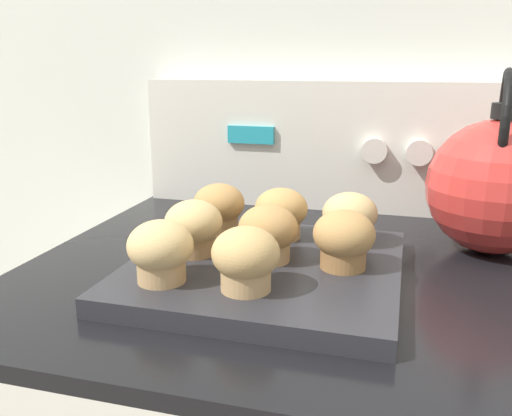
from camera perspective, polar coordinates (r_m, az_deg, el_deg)
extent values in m
cube|color=silver|center=(0.99, 10.14, 17.47)|extent=(8.00, 0.05, 2.40)
cube|color=black|center=(0.71, 6.19, -6.47)|extent=(0.72, 0.62, 0.02)
cube|color=silver|center=(0.95, 9.30, 6.46)|extent=(0.71, 0.05, 0.22)
cube|color=teal|center=(0.95, -0.55, 7.71)|extent=(0.08, 0.01, 0.03)
cylinder|color=silver|center=(0.91, 12.36, 5.93)|extent=(0.04, 0.02, 0.04)
cylinder|color=silver|center=(0.91, 16.82, 5.62)|extent=(0.04, 0.02, 0.04)
cylinder|color=silver|center=(0.91, 21.27, 5.28)|extent=(0.04, 0.02, 0.04)
cube|color=#28282D|center=(0.65, 1.05, -6.44)|extent=(0.31, 0.31, 0.02)
cylinder|color=tan|center=(0.59, -9.93, -6.19)|extent=(0.05, 0.05, 0.03)
ellipsoid|color=tan|center=(0.58, -10.04, -3.90)|extent=(0.07, 0.07, 0.05)
cylinder|color=tan|center=(0.56, -1.08, -7.14)|extent=(0.05, 0.05, 0.03)
ellipsoid|color=tan|center=(0.55, -1.10, -4.74)|extent=(0.07, 0.07, 0.05)
cylinder|color=#A37A4C|center=(0.67, -6.54, -3.54)|extent=(0.05, 0.05, 0.03)
ellipsoid|color=tan|center=(0.66, -6.60, -1.48)|extent=(0.07, 0.07, 0.05)
cylinder|color=tan|center=(0.64, 1.27, -4.23)|extent=(0.05, 0.05, 0.03)
ellipsoid|color=#B2844C|center=(0.63, 1.28, -2.10)|extent=(0.07, 0.07, 0.05)
cylinder|color=olive|center=(0.63, 9.16, -4.88)|extent=(0.05, 0.05, 0.03)
ellipsoid|color=#B2844C|center=(0.62, 9.26, -2.71)|extent=(0.07, 0.07, 0.05)
cylinder|color=#A37A4C|center=(0.75, -3.89, -1.34)|extent=(0.05, 0.05, 0.03)
ellipsoid|color=#B2844C|center=(0.74, -3.92, 0.51)|extent=(0.07, 0.07, 0.05)
cylinder|color=tan|center=(0.72, 2.63, -1.94)|extent=(0.05, 0.05, 0.03)
ellipsoid|color=tan|center=(0.72, 2.66, -0.04)|extent=(0.07, 0.07, 0.05)
cylinder|color=tan|center=(0.71, 9.77, -2.50)|extent=(0.05, 0.05, 0.03)
ellipsoid|color=tan|center=(0.70, 9.86, -0.56)|extent=(0.07, 0.07, 0.05)
sphere|color=red|center=(0.79, 23.88, 2.04)|extent=(0.18, 0.18, 0.18)
cylinder|color=black|center=(0.77, 24.68, 9.27)|extent=(0.03, 0.03, 0.02)
cone|color=red|center=(0.86, 23.95, 4.63)|extent=(0.05, 0.08, 0.06)
torus|color=black|center=(0.77, 24.56, 8.20)|extent=(0.03, 0.14, 0.14)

